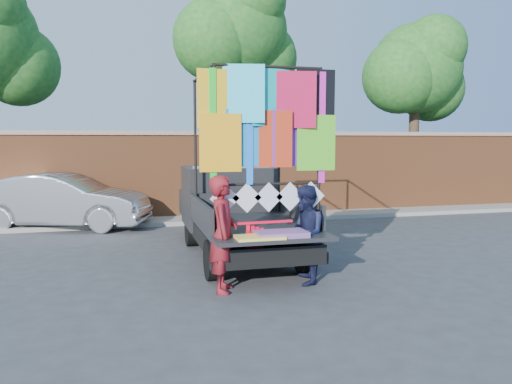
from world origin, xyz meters
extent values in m
plane|color=#38383A|center=(0.00, 0.00, 0.00)|extent=(90.00, 90.00, 0.00)
cube|color=#99522C|center=(0.00, 7.00, 1.25)|extent=(30.00, 0.35, 2.50)
cube|color=#A07E70|center=(0.00, 7.00, 2.55)|extent=(30.00, 0.45, 0.12)
cube|color=gray|center=(0.00, 6.30, 0.06)|extent=(30.00, 1.20, 0.12)
sphere|color=#18561F|center=(-5.60, 8.60, 4.55)|extent=(2.40, 2.40, 2.40)
cylinder|color=#38281C|center=(1.00, 8.20, 2.73)|extent=(0.36, 0.36, 5.46)
sphere|color=#18561F|center=(1.00, 8.20, 5.85)|extent=(3.20, 3.20, 3.20)
sphere|color=#18561F|center=(1.90, 8.60, 5.07)|extent=(2.40, 2.40, 2.40)
sphere|color=#18561F|center=(0.20, 7.90, 5.46)|extent=(2.60, 2.60, 2.60)
sphere|color=#18561F|center=(1.30, 7.60, 6.63)|extent=(2.20, 2.20, 2.20)
cylinder|color=#38281C|center=(7.50, 8.20, 2.27)|extent=(0.36, 0.36, 4.55)
sphere|color=#18561F|center=(7.50, 8.20, 4.88)|extent=(3.20, 3.20, 3.20)
sphere|color=#18561F|center=(8.40, 8.60, 4.23)|extent=(2.40, 2.40, 2.40)
sphere|color=#18561F|center=(6.70, 7.90, 4.55)|extent=(2.60, 2.60, 2.60)
sphere|color=#18561F|center=(7.80, 7.60, 5.52)|extent=(2.20, 2.20, 2.20)
cylinder|color=black|center=(-1.20, 3.09, 0.35)|extent=(0.23, 0.69, 0.69)
cylinder|color=black|center=(-1.20, 0.26, 0.35)|extent=(0.23, 0.69, 0.69)
cylinder|color=black|center=(0.43, 3.09, 0.35)|extent=(0.23, 0.69, 0.69)
cylinder|color=black|center=(0.43, 0.26, 0.35)|extent=(0.23, 0.69, 0.69)
cube|color=black|center=(-0.39, 1.62, 0.52)|extent=(1.78, 4.40, 0.31)
cube|color=black|center=(-0.39, 0.84, 0.82)|extent=(1.88, 2.41, 0.10)
cube|color=black|center=(-1.31, 0.84, 1.05)|extent=(0.06, 2.41, 0.47)
cube|color=black|center=(0.53, 0.84, 1.05)|extent=(0.06, 2.41, 0.47)
cube|color=black|center=(-0.39, 2.02, 1.05)|extent=(1.88, 0.06, 0.47)
cube|color=black|center=(-0.39, 3.03, 1.10)|extent=(1.88, 1.67, 1.31)
cube|color=#8C9EAD|center=(-0.39, 2.56, 1.52)|extent=(1.67, 0.06, 0.58)
cube|color=#8C9EAD|center=(-0.39, 3.82, 1.31)|extent=(1.67, 0.10, 0.73)
cube|color=black|center=(-0.39, 4.19, 0.84)|extent=(1.83, 0.94, 0.58)
cube|color=black|center=(-0.39, -0.63, 0.84)|extent=(1.88, 0.58, 0.06)
cube|color=black|center=(-0.39, -0.39, 0.44)|extent=(1.94, 0.16, 0.19)
cylinder|color=black|center=(-1.24, -0.26, 2.18)|extent=(0.05, 0.05, 2.62)
cylinder|color=black|center=(-1.24, 1.94, 2.18)|extent=(0.05, 0.05, 2.62)
cylinder|color=black|center=(0.47, -0.26, 2.18)|extent=(0.05, 0.05, 2.62)
cylinder|color=black|center=(0.47, 1.94, 2.18)|extent=(0.05, 0.05, 2.62)
cylinder|color=black|center=(-0.39, -0.26, 3.49)|extent=(1.78, 0.05, 0.05)
cylinder|color=black|center=(-0.39, 1.94, 3.49)|extent=(1.78, 0.05, 0.05)
cylinder|color=black|center=(-1.24, 0.84, 3.49)|extent=(0.05, 2.25, 0.05)
cylinder|color=black|center=(0.47, 0.84, 3.49)|extent=(0.05, 2.25, 0.05)
cylinder|color=black|center=(-0.39, -0.26, 1.65)|extent=(1.78, 0.04, 0.04)
cube|color=yellow|center=(-1.17, -0.28, 3.01)|extent=(0.65, 0.02, 0.89)
cube|color=#35D1FF|center=(-0.78, -0.32, 3.01)|extent=(0.65, 0.02, 0.89)
cube|color=#0CB5B4|center=(-0.39, -0.28, 3.01)|extent=(0.65, 0.02, 0.89)
cube|color=#C61643|center=(0.01, -0.32, 3.01)|extent=(0.65, 0.02, 0.89)
cube|color=black|center=(0.40, -0.28, 3.01)|extent=(0.65, 0.02, 0.89)
cube|color=#F9A215|center=(-1.17, -0.32, 2.33)|extent=(0.65, 0.02, 0.89)
cube|color=#167DC8|center=(-0.78, -0.28, 2.33)|extent=(0.65, 0.02, 0.89)
cube|color=red|center=(-0.39, -0.32, 2.33)|extent=(0.65, 0.02, 0.89)
cube|color=#7D2BDB|center=(0.01, -0.28, 2.33)|extent=(0.65, 0.02, 0.89)
cube|color=#53C723|center=(0.40, -0.32, 2.33)|extent=(0.65, 0.02, 0.89)
cube|color=#1BD827|center=(-1.28, -0.30, 2.54)|extent=(0.10, 0.01, 1.78)
cube|color=#E325BA|center=(0.50, -0.30, 2.54)|extent=(0.10, 0.01, 1.78)
cube|color=#1C78FF|center=(-0.70, -0.30, 2.54)|extent=(0.10, 0.01, 1.78)
cube|color=white|center=(-1.10, -0.29, 1.44)|extent=(0.47, 0.01, 0.47)
cube|color=white|center=(-0.74, -0.29, 1.44)|extent=(0.47, 0.01, 0.47)
cube|color=white|center=(-0.39, -0.29, 1.44)|extent=(0.47, 0.01, 0.47)
cube|color=white|center=(-0.03, -0.29, 1.44)|extent=(0.47, 0.01, 0.47)
cube|color=white|center=(0.33, -0.29, 1.44)|extent=(0.47, 0.01, 0.47)
cube|color=red|center=(-0.28, -0.63, 0.91)|extent=(0.78, 0.47, 0.08)
cube|color=#FFDC50|center=(-0.65, -0.70, 0.89)|extent=(0.73, 0.42, 0.04)
imported|color=#ADAFB4|center=(-4.22, 6.14, 0.74)|extent=(4.73, 2.82, 1.47)
imported|color=maroon|center=(-1.15, -0.40, 0.91)|extent=(0.59, 0.75, 1.81)
imported|color=#161A38|center=(0.22, -0.31, 0.82)|extent=(0.80, 0.93, 1.63)
cube|color=#F90D29|center=(-0.46, -0.35, 1.06)|extent=(0.92, 0.10, 0.04)
cube|color=#F90D29|center=(-0.75, -0.37, 0.77)|extent=(0.06, 0.02, 0.53)
cube|color=#F90D29|center=(-0.67, -0.37, 0.75)|extent=(0.06, 0.02, 0.53)
cube|color=#F90D29|center=(-0.60, -0.37, 0.73)|extent=(0.06, 0.02, 0.53)
cube|color=#F90D29|center=(-0.52, -0.37, 0.71)|extent=(0.06, 0.02, 0.53)
camera|label=1|loc=(-2.57, -7.86, 2.36)|focal=35.00mm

